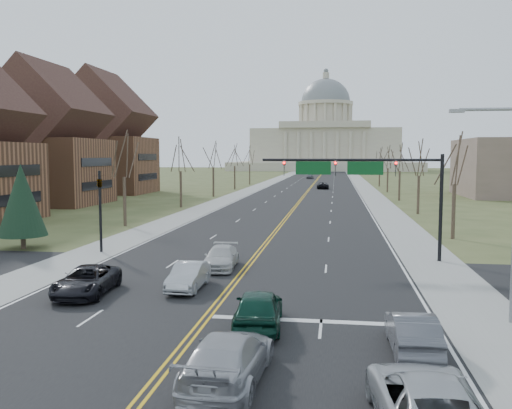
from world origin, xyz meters
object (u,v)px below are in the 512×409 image
(car_nb_inner_second, at_px, (228,358))
(car_sb_inner_lead, at_px, (189,276))
(signal_left, at_px, (100,202))
(car_sb_outer_lead, at_px, (87,281))
(car_far_nb, at_px, (323,185))
(street_light, at_px, (510,200))
(signal_mast, at_px, (364,175))
(car_nb_outer_second, at_px, (427,402))
(car_sb_inner_second, at_px, (221,257))
(car_far_sb, at_px, (310,176))
(car_nb_outer_lead, at_px, (412,332))
(car_nb_inner_lead, at_px, (258,308))

(car_nb_inner_second, xyz_separation_m, car_sb_inner_lead, (-4.43, 11.40, -0.10))
(signal_left, bearing_deg, car_sb_outer_lead, -68.92)
(car_sb_inner_lead, height_order, car_far_nb, car_far_nb)
(street_light, xyz_separation_m, car_nb_inner_second, (-10.44, -7.76, -4.42))
(car_far_nb, bearing_deg, street_light, 91.90)
(car_far_nb, bearing_deg, signal_mast, 89.15)
(car_nb_outer_second, distance_m, car_far_nb, 102.95)
(car_sb_inner_second, height_order, car_far_sb, car_far_sb)
(street_light, bearing_deg, car_nb_outer_lead, -136.70)
(car_sb_inner_second, bearing_deg, car_sb_outer_lead, -130.09)
(car_nb_inner_lead, height_order, car_far_sb, car_nb_inner_lead)
(car_sb_inner_second, distance_m, car_far_sb, 133.68)
(car_sb_inner_lead, bearing_deg, signal_mast, 45.95)
(car_nb_outer_second, xyz_separation_m, car_sb_inner_second, (-9.49, 19.15, -0.12))
(car_sb_outer_lead, bearing_deg, signal_mast, 33.77)
(signal_mast, distance_m, car_sb_outer_lead, 19.25)
(car_sb_outer_lead, bearing_deg, car_far_nb, 78.68)
(car_nb_inner_lead, bearing_deg, street_light, -171.73)
(signal_left, relative_size, car_nb_inner_second, 1.09)
(signal_left, xyz_separation_m, car_nb_outer_second, (19.43, -23.51, -2.90))
(signal_mast, distance_m, car_sb_inner_lead, 14.65)
(street_light, bearing_deg, car_sb_outer_lead, 174.74)
(car_nb_inner_lead, xyz_separation_m, car_far_sb, (-4.70, 145.07, -0.08))
(car_nb_outer_second, distance_m, car_far_sb, 153.17)
(car_nb_inner_second, xyz_separation_m, car_sb_inner_second, (-3.85, 16.90, -0.11))
(car_sb_inner_second, bearing_deg, signal_left, 152.82)
(car_nb_inner_lead, relative_size, car_nb_inner_second, 0.87)
(car_nb_inner_second, distance_m, car_far_sb, 150.64)
(car_nb_outer_lead, height_order, car_far_sb, car_far_sb)
(signal_left, relative_size, car_far_nb, 1.16)
(signal_left, xyz_separation_m, car_sb_inner_second, (9.94, -4.36, -3.02))
(signal_left, height_order, car_nb_outer_second, signal_left)
(car_nb_outer_lead, bearing_deg, signal_mast, -88.21)
(car_nb_outer_lead, distance_m, car_sb_inner_lead, 13.05)
(car_nb_outer_second, bearing_deg, car_nb_inner_lead, -58.05)
(signal_left, distance_m, car_nb_inner_lead, 21.25)
(car_nb_outer_lead, bearing_deg, car_nb_inner_lead, -18.82)
(street_light, bearing_deg, car_far_nb, 96.14)
(street_light, bearing_deg, car_far_sb, 95.99)
(car_far_nb, bearing_deg, car_far_sb, -88.53)
(street_light, xyz_separation_m, car_sb_inner_second, (-14.30, 9.14, -4.53))
(car_sb_outer_lead, bearing_deg, car_sb_inner_second, 48.20)
(street_light, xyz_separation_m, car_sb_outer_lead, (-19.73, 1.82, -4.51))
(car_nb_inner_lead, relative_size, car_far_nb, 0.92)
(street_light, distance_m, car_nb_inner_lead, 11.41)
(car_nb_outer_lead, distance_m, car_nb_outer_second, 5.90)
(car_sb_inner_lead, bearing_deg, car_nb_inner_second, -68.62)
(car_nb_outer_second, relative_size, car_sb_inner_lead, 1.36)
(car_nb_inner_second, xyz_separation_m, car_sb_outer_lead, (-9.29, 9.57, -0.09))
(car_nb_inner_lead, bearing_deg, signal_left, -52.59)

